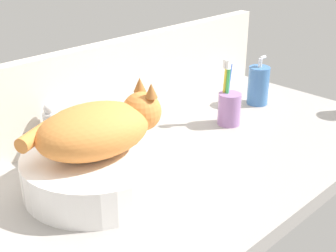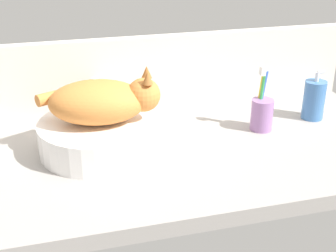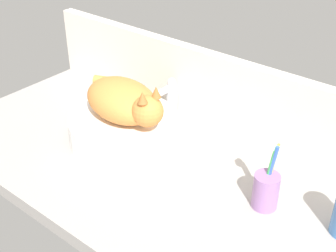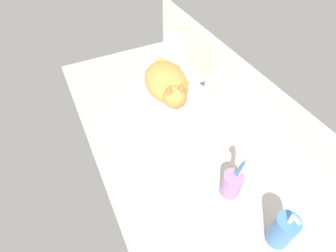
{
  "view_description": "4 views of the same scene",
  "coord_description": "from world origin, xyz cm",
  "px_view_note": "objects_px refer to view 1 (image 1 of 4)",
  "views": [
    {
      "loc": [
        -68.02,
        -68.76,
        55.25
      ],
      "look_at": [
        -1.19,
        -1.82,
        11.85
      ],
      "focal_mm": 50.0,
      "sensor_mm": 36.0,
      "label": 1
    },
    {
      "loc": [
        -28.31,
        -107.66,
        57.91
      ],
      "look_at": [
        0.49,
        -1.09,
        7.39
      ],
      "focal_mm": 50.0,
      "sensor_mm": 36.0,
      "label": 2
    },
    {
      "loc": [
        68.08,
        -77.85,
        77.36
      ],
      "look_at": [
        0.27,
        4.66,
        11.63
      ],
      "focal_mm": 50.0,
      "sensor_mm": 36.0,
      "label": 3
    },
    {
      "loc": [
        61.04,
        -32.38,
        78.65
      ],
      "look_at": [
        1.84,
        -3.46,
        8.71
      ],
      "focal_mm": 28.0,
      "sensor_mm": 36.0,
      "label": 4
    }
  ],
  "objects_px": {
    "faucet": "(53,129)",
    "toothbrush_cup": "(229,107)",
    "soap_dispenser": "(258,85)",
    "sink_basin": "(97,171)",
    "cat": "(99,128)"
  },
  "relations": [
    {
      "from": "cat",
      "to": "faucet",
      "type": "relative_size",
      "value": 2.32
    },
    {
      "from": "soap_dispenser",
      "to": "toothbrush_cup",
      "type": "distance_m",
      "value": 0.19
    },
    {
      "from": "faucet",
      "to": "toothbrush_cup",
      "type": "relative_size",
      "value": 0.73
    },
    {
      "from": "sink_basin",
      "to": "toothbrush_cup",
      "type": "bearing_deg",
      "value": 1.09
    },
    {
      "from": "sink_basin",
      "to": "soap_dispenser",
      "type": "height_order",
      "value": "soap_dispenser"
    },
    {
      "from": "cat",
      "to": "toothbrush_cup",
      "type": "distance_m",
      "value": 0.47
    },
    {
      "from": "faucet",
      "to": "toothbrush_cup",
      "type": "bearing_deg",
      "value": -21.98
    },
    {
      "from": "soap_dispenser",
      "to": "sink_basin",
      "type": "bearing_deg",
      "value": -176.36
    },
    {
      "from": "cat",
      "to": "toothbrush_cup",
      "type": "relative_size",
      "value": 1.69
    },
    {
      "from": "cat",
      "to": "toothbrush_cup",
      "type": "height_order",
      "value": "cat"
    },
    {
      "from": "cat",
      "to": "soap_dispenser",
      "type": "height_order",
      "value": "cat"
    },
    {
      "from": "cat",
      "to": "soap_dispenser",
      "type": "bearing_deg",
      "value": 3.86
    },
    {
      "from": "soap_dispenser",
      "to": "faucet",
      "type": "bearing_deg",
      "value": 166.84
    },
    {
      "from": "faucet",
      "to": "soap_dispenser",
      "type": "xyz_separation_m",
      "value": [
        0.64,
        -0.15,
        -0.01
      ]
    },
    {
      "from": "sink_basin",
      "to": "cat",
      "type": "distance_m",
      "value": 0.1
    }
  ]
}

